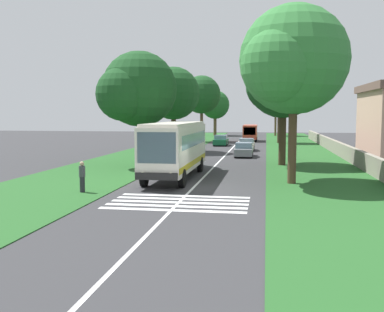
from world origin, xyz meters
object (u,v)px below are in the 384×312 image
coach_bus (176,146)px  roadside_tree_right_1 (281,83)px  trailing_car_2 (221,141)px  utility_pole (281,116)px  trailing_car_0 (244,150)px  roadside_tree_left_0 (137,91)px  roadside_tree_left_2 (215,106)px  trailing_car_1 (247,145)px  pedestrian (82,176)px  roadside_tree_left_3 (201,96)px  trailing_minibus_0 (250,131)px  roadside_tree_right_0 (279,95)px  roadside_tree_left_1 (172,95)px  roadside_tree_right_3 (275,101)px  roadside_tree_right_2 (291,63)px

coach_bus → roadside_tree_right_1: bearing=-38.9°
trailing_car_2 → utility_pole: (-22.07, -7.22, 3.47)m
trailing_car_0 → trailing_car_2: bearing=14.0°
roadside_tree_left_0 → roadside_tree_left_2: bearing=-0.5°
trailing_car_1 → pedestrian: (-30.17, 7.65, 0.24)m
trailing_car_2 → roadside_tree_left_3: roadside_tree_left_3 is taller
trailing_minibus_0 → roadside_tree_left_2: size_ratio=0.69×
trailing_car_0 → pedestrian: bearing=161.1°
roadside_tree_left_3 → roadside_tree_right_1: (-30.75, -11.10, -0.23)m
trailing_car_0 → roadside_tree_left_0: (-9.45, 8.31, 5.48)m
coach_bus → roadside_tree_right_0: (37.67, -7.66, 4.78)m
trailing_minibus_0 → roadside_tree_left_3: bearing=107.2°
pedestrian → coach_bus: bearing=-31.1°
trailing_minibus_0 → trailing_car_0: bearing=-179.4°
roadside_tree_left_3 → roadside_tree_right_1: 32.70m
roadside_tree_right_1 → utility_pole: bearing=-1.5°
trailing_car_1 → trailing_car_2: same height
roadside_tree_left_1 → roadside_tree_left_3: (19.27, -0.49, 0.66)m
roadside_tree_left_1 → roadside_tree_left_3: size_ratio=0.94×
trailing_car_0 → trailing_car_1: same height
trailing_car_1 → roadside_tree_right_0: roadside_tree_right_0 is taller
roadside_tree_right_0 → roadside_tree_right_3: (21.82, 0.12, -0.30)m
utility_pole → pedestrian: (-15.94, 11.08, -3.23)m
trailing_minibus_0 → roadside_tree_right_2: 43.69m
trailing_car_0 → roadside_tree_right_2: bearing=-168.1°
trailing_minibus_0 → roadside_tree_right_0: size_ratio=0.64×
trailing_car_0 → utility_pole: size_ratio=0.54×
roadside_tree_left_1 → roadside_tree_left_2: size_ratio=1.08×
trailing_car_2 → pedestrian: pedestrian is taller
coach_bus → utility_pole: (9.40, -7.14, 1.99)m
trailing_minibus_0 → roadside_tree_right_1: (-33.06, -3.63, 5.26)m
roadside_tree_left_2 → trailing_car_1: bearing=-167.6°
coach_bus → trailing_car_2: bearing=0.1°
roadside_tree_left_1 → roadside_tree_left_3: 19.29m
roadside_tree_left_1 → roadside_tree_left_3: bearing=-1.4°
trailing_car_2 → roadside_tree_right_3: size_ratio=0.47×
coach_bus → roadside_tree_left_2: roadside_tree_left_2 is taller
roadside_tree_left_0 → pedestrian: 14.08m
roadside_tree_left_3 → utility_pole: 32.30m
roadside_tree_right_2 → roadside_tree_right_3: bearing=-0.1°
roadside_tree_left_1 → roadside_tree_left_2: roadside_tree_left_1 is taller
pedestrian → trailing_car_2: bearing=-5.8°
trailing_car_0 → roadside_tree_left_2: (43.11, 7.83, 5.18)m
pedestrian → roadside_tree_left_0: bearing=2.6°
coach_bus → pedestrian: (-6.53, 3.94, -1.24)m
roadside_tree_left_2 → roadside_tree_right_2: size_ratio=0.81×
trailing_car_1 → roadside_tree_left_3: 18.82m
roadside_tree_left_3 → roadside_tree_right_0: 11.79m
roadside_tree_left_2 → roadside_tree_left_0: bearing=179.5°
roadside_tree_left_1 → roadside_tree_right_0: (17.35, -12.12, 0.56)m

